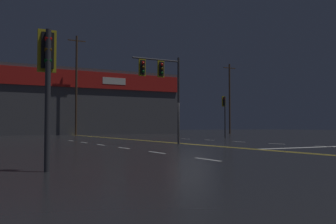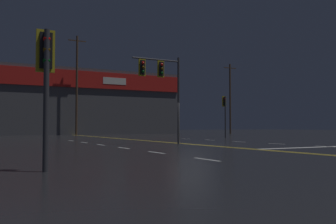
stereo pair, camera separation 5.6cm
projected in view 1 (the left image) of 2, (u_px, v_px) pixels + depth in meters
The scene contains 7 objects.
ground_plane at pixel (191, 144), 21.90m from camera, with size 200.00×200.00×0.00m, color black.
road_markings at pixel (215, 145), 21.40m from camera, with size 14.59×60.00×0.01m.
traffic_signal_median at pixel (160, 77), 22.27m from camera, with size 3.12×0.36×5.27m.
traffic_signal_corner_southwest at pixel (47, 67), 8.62m from camera, with size 0.42×0.36×3.28m.
traffic_signal_corner_northeast at pixel (224, 107), 35.68m from camera, with size 0.42×0.36×3.96m.
building_backdrop at pixel (65, 103), 51.76m from camera, with size 30.57×10.23×8.65m.
utility_pole_row at pixel (75, 87), 46.09m from camera, with size 48.11×0.26×12.33m.
Camera 1 is at (-11.47, -18.77, 1.01)m, focal length 40.00 mm.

